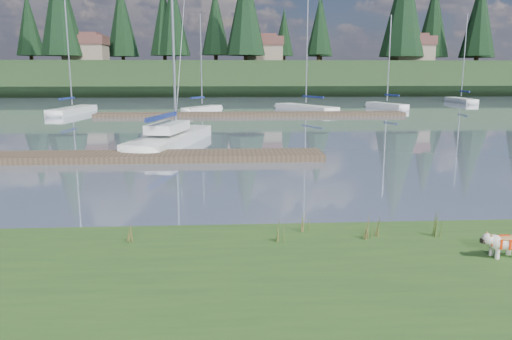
{
  "coord_description": "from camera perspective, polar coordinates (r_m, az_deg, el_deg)",
  "views": [
    {
      "loc": [
        -0.14,
        -12.24,
        3.73
      ],
      "look_at": [
        0.57,
        -0.5,
        1.39
      ],
      "focal_mm": 35.0,
      "sensor_mm": 36.0,
      "label": 1
    }
  ],
  "objects": [
    {
      "name": "ground",
      "position": [
        42.41,
        -3.27,
        6.17
      ],
      "size": [
        200.0,
        200.0,
        0.0
      ],
      "primitive_type": "plane",
      "color": "slate",
      "rests_on": "ground"
    },
    {
      "name": "conifer_5",
      "position": [
        83.93,
        7.24,
        16.0
      ],
      "size": [
        3.96,
        3.96,
        10.35
      ],
      "color": "#382619",
      "rests_on": "ridge"
    },
    {
      "name": "sailboat_bg_5",
      "position": [
        65.57,
        22.14,
        7.44
      ],
      "size": [
        1.68,
        7.29,
        10.43
      ],
      "rotation": [
        0.0,
        0.0,
        1.53
      ],
      "color": "white",
      "rests_on": "ground"
    },
    {
      "name": "weed_3",
      "position": [
        10.42,
        -14.36,
        -6.96
      ],
      "size": [
        0.17,
        0.14,
        0.44
      ],
      "color": "#475B23",
      "rests_on": "bank"
    },
    {
      "name": "conifer_3",
      "position": [
        85.2,
        -10.51,
        16.44
      ],
      "size": [
        4.84,
        4.84,
        12.25
      ],
      "color": "#382619",
      "rests_on": "ridge"
    },
    {
      "name": "conifer_7",
      "position": [
        93.69,
        24.23,
        15.46
      ],
      "size": [
        5.28,
        5.28,
        13.2
      ],
      "color": "#382619",
      "rests_on": "ridge"
    },
    {
      "name": "weed_2",
      "position": [
        10.49,
        12.24,
        -6.52
      ],
      "size": [
        0.17,
        0.14,
        0.53
      ],
      "color": "#475B23",
      "rests_on": "bank"
    },
    {
      "name": "house_0",
      "position": [
        85.17,
        -18.82,
        13.06
      ],
      "size": [
        6.3,
        5.3,
        4.65
      ],
      "color": "gray",
      "rests_on": "ridge"
    },
    {
      "name": "weed_1",
      "position": [
        10.8,
        5.58,
        -5.88
      ],
      "size": [
        0.17,
        0.14,
        0.49
      ],
      "color": "#475B23",
      "rests_on": "bank"
    },
    {
      "name": "weed_0",
      "position": [
        10.13,
        2.63,
        -6.92
      ],
      "size": [
        0.17,
        0.14,
        0.53
      ],
      "color": "#475B23",
      "rests_on": "bank"
    },
    {
      "name": "conifer_6",
      "position": [
        85.65,
        16.56,
        17.67
      ],
      "size": [
        7.04,
        7.04,
        17.0
      ],
      "color": "#382619",
      "rests_on": "ridge"
    },
    {
      "name": "bulldog",
      "position": [
        10.35,
        26.38,
        -7.35
      ],
      "size": [
        0.78,
        0.37,
        0.46
      ],
      "rotation": [
        0.0,
        0.0,
        3.24
      ],
      "color": "silver",
      "rests_on": "bank"
    },
    {
      "name": "conifer_4",
      "position": [
        78.87,
        -1.2,
        18.05
      ],
      "size": [
        6.16,
        6.16,
        15.1
      ],
      "color": "#382619",
      "rests_on": "ridge"
    },
    {
      "name": "bank",
      "position": [
        7.19,
        -1.97,
        -18.4
      ],
      "size": [
        60.0,
        9.0,
        0.35
      ],
      "primitive_type": "cube",
      "color": "#2F511E",
      "rests_on": "ground"
    },
    {
      "name": "sailboat_bg_3",
      "position": [
        48.49,
        5.17,
        7.16
      ],
      "size": [
        5.63,
        8.71,
        12.97
      ],
      "rotation": [
        0.0,
        0.0,
        2.05
      ],
      "color": "white",
      "rests_on": "ground"
    },
    {
      "name": "house_2",
      "position": [
        86.73,
        17.35,
        13.1
      ],
      "size": [
        6.3,
        5.3,
        4.65
      ],
      "color": "gray",
      "rests_on": "ridge"
    },
    {
      "name": "dock_far",
      "position": [
        42.45,
        -0.55,
        6.4
      ],
      "size": [
        26.0,
        2.2,
        0.3
      ],
      "primitive_type": "cube",
      "color": "#4C3D2C",
      "rests_on": "ground"
    },
    {
      "name": "sailboat_main",
      "position": [
        26.75,
        -9.16,
        3.99
      ],
      "size": [
        4.08,
        9.87,
        13.85
      ],
      "rotation": [
        0.0,
        0.0,
        1.34
      ],
      "color": "white",
      "rests_on": "ground"
    },
    {
      "name": "sailboat_bg_2",
      "position": [
        46.49,
        -5.84,
        6.99
      ],
      "size": [
        3.92,
        5.45,
        8.83
      ],
      "rotation": [
        0.0,
        0.0,
        1.02
      ],
      "color": "white",
      "rests_on": "ground"
    },
    {
      "name": "weed_4",
      "position": [
        10.7,
        13.49,
        -6.29
      ],
      "size": [
        0.17,
        0.14,
        0.51
      ],
      "color": "#475B23",
      "rests_on": "bank"
    },
    {
      "name": "sailboat_bg_0",
      "position": [
        48.34,
        -19.88,
        6.53
      ],
      "size": [
        2.69,
        8.32,
        11.84
      ],
      "rotation": [
        0.0,
        0.0,
        1.44
      ],
      "color": "white",
      "rests_on": "ground"
    },
    {
      "name": "conifer_2",
      "position": [
        84.58,
        -21.52,
        17.15
      ],
      "size": [
        6.6,
        6.6,
        16.05
      ],
      "color": "#382619",
      "rests_on": "ridge"
    },
    {
      "name": "mud_lip",
      "position": [
        11.26,
        -2.56,
        -7.74
      ],
      "size": [
        60.0,
        0.5,
        0.14
      ],
      "primitive_type": "cube",
      "color": "#33281C",
      "rests_on": "ground"
    },
    {
      "name": "dock_near",
      "position": [
        21.89,
        -13.56,
        1.51
      ],
      "size": [
        16.0,
        2.0,
        0.3
      ],
      "primitive_type": "cube",
      "color": "#4C3D2C",
      "rests_on": "ground"
    },
    {
      "name": "weed_5",
      "position": [
        11.08,
        20.0,
        -5.74
      ],
      "size": [
        0.17,
        0.14,
        0.65
      ],
      "color": "#475B23",
      "rests_on": "bank"
    },
    {
      "name": "ridge",
      "position": [
        85.25,
        -3.41,
        10.39
      ],
      "size": [
        200.0,
        20.0,
        5.0
      ],
      "primitive_type": "cube",
      "color": "#1C3117",
      "rests_on": "ground"
    },
    {
      "name": "house_1",
      "position": [
        83.55,
        0.79,
        13.69
      ],
      "size": [
        6.3,
        5.3,
        4.65
      ],
      "color": "gray",
      "rests_on": "ridge"
    },
    {
      "name": "sailboat_bg_4",
      "position": [
        52.76,
        14.37,
        7.19
      ],
      "size": [
        3.16,
        6.18,
        9.24
      ],
      "rotation": [
        0.0,
        0.0,
        1.91
      ],
      "color": "white",
      "rests_on": "ground"
    }
  ]
}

